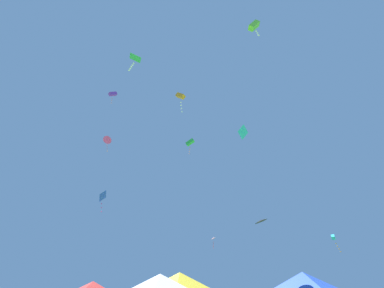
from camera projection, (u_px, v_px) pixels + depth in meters
The scene contains 14 objects.
canopy_tent_blue at pixel (304, 282), 14.09m from camera, with size 3.16×3.16×3.38m.
canopy_tent_yellow at pixel (180, 281), 17.39m from camera, with size 3.48×3.48×3.72m.
canopy_tent_white at pixel (160, 283), 13.59m from camera, with size 3.02×3.02×3.23m.
kite_pink_delta at pixel (213, 239), 27.21m from camera, with size 0.67×0.71×1.23m.
kite_orange_box at pixel (180, 97), 25.04m from camera, with size 1.16×0.93×2.51m.
kite_green_diamond at pixel (135, 58), 20.27m from camera, with size 1.40×1.30×2.51m.
kite_black_delta at pixel (261, 221), 15.62m from camera, with size 1.03×1.04×0.38m.
kite_cyan_box at pixel (333, 238), 19.57m from camera, with size 0.55×0.72×1.43m.
kite_purple_box at pixel (113, 94), 35.09m from camera, with size 1.21×1.17×2.72m.
kite_green_box at pixel (190, 143), 29.57m from camera, with size 1.17×0.74×2.38m.
kite_blue_diamond at pixel (102, 197), 26.17m from camera, with size 0.79×0.87×2.18m.
kite_magenta_delta at pixel (107, 140), 22.49m from camera, with size 0.88×0.81×1.61m.
kite_cyan_diamond at pixel (243, 133), 27.17m from camera, with size 1.01×0.95×1.11m.
kite_lime_box at pixel (254, 26), 25.23m from camera, with size 1.33×0.86×3.33m.
Camera 1 is at (-0.01, -6.70, 1.78)m, focal length 22.36 mm.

